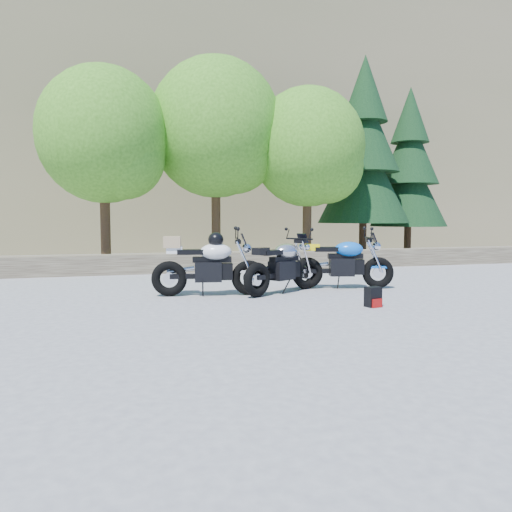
% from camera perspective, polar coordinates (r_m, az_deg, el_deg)
% --- Properties ---
extents(ground, '(90.00, 90.00, 0.00)m').
position_cam_1_polar(ground, '(8.17, 0.59, -5.81)').
color(ground, gray).
rests_on(ground, ground).
extents(stone_wall, '(22.00, 0.55, 0.50)m').
position_cam_1_polar(stone_wall, '(13.45, -6.12, -0.72)').
color(stone_wall, '#4D4033').
rests_on(stone_wall, ground).
extents(hillside, '(80.00, 30.00, 15.00)m').
position_cam_1_polar(hillside, '(36.59, -7.71, 13.90)').
color(hillside, olive).
rests_on(hillside, ground).
extents(tree_decid_left, '(3.67, 3.67, 5.62)m').
position_cam_1_polar(tree_decid_left, '(15.00, -16.63, 12.62)').
color(tree_decid_left, '#382314').
rests_on(tree_decid_left, ground).
extents(tree_decid_mid, '(4.08, 4.08, 6.24)m').
position_cam_1_polar(tree_decid_mid, '(15.78, -4.22, 13.86)').
color(tree_decid_mid, '#382314').
rests_on(tree_decid_mid, ground).
extents(tree_decid_right, '(3.54, 3.54, 5.41)m').
position_cam_1_polar(tree_decid_right, '(15.95, 6.36, 11.78)').
color(tree_decid_right, '#382314').
rests_on(tree_decid_right, ground).
extents(conifer_near, '(3.17, 3.17, 7.06)m').
position_cam_1_polar(conifer_near, '(18.17, 12.25, 11.38)').
color(conifer_near, '#382314').
rests_on(conifer_near, ground).
extents(conifer_far, '(2.82, 2.82, 6.27)m').
position_cam_1_polar(conifer_far, '(19.75, 17.10, 9.52)').
color(conifer_far, '#382314').
rests_on(conifer_far, ground).
extents(silver_bike, '(1.86, 1.20, 1.04)m').
position_cam_1_polar(silver_bike, '(9.59, 3.09, -1.22)').
color(silver_bike, black).
rests_on(silver_bike, ground).
extents(white_bike, '(2.12, 0.70, 1.18)m').
position_cam_1_polar(white_bike, '(9.26, -5.43, -1.00)').
color(white_bike, black).
rests_on(white_bike, ground).
extents(blue_bike, '(2.06, 0.82, 1.05)m').
position_cam_1_polar(blue_bike, '(10.32, 9.97, -0.85)').
color(blue_bike, black).
rests_on(blue_bike, ground).
extents(backpack, '(0.27, 0.25, 0.33)m').
position_cam_1_polar(backpack, '(8.34, 13.25, -4.61)').
color(backpack, black).
rests_on(backpack, ground).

